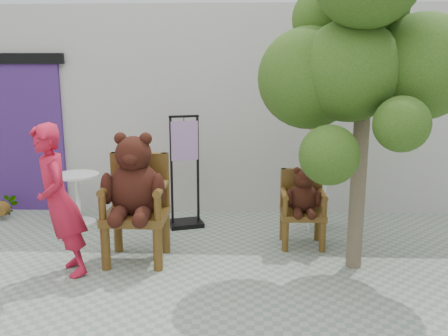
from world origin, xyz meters
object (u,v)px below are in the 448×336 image
at_px(display_stand, 185,184).
at_px(tree, 364,54).
at_px(stool_bucket, 316,182).
at_px(chair_small, 303,199).
at_px(person, 59,201).
at_px(chair_big, 135,189).
at_px(cafe_table, 78,193).

height_order(display_stand, tree, tree).
bearing_deg(stool_bucket, tree, -78.77).
xyz_separation_m(chair_small, person, (-2.59, -0.97, 0.22)).
bearing_deg(person, chair_big, 89.15).
bearing_deg(chair_big, display_stand, 71.52).
bearing_deg(chair_small, chair_big, -163.88).
bearing_deg(chair_small, tree, -51.05).
relative_size(chair_big, cafe_table, 2.06).
bearing_deg(stool_bucket, cafe_table, 178.53).
distance_m(cafe_table, display_stand, 1.50).
bearing_deg(cafe_table, chair_small, -12.54).
bearing_deg(display_stand, person, -142.70).
height_order(person, tree, tree).
bearing_deg(cafe_table, person, -76.06).
xyz_separation_m(person, display_stand, (1.08, 1.61, -0.21)).
height_order(chair_big, chair_small, chair_big).
bearing_deg(tree, stool_bucket, 101.23).
xyz_separation_m(chair_big, display_stand, (0.40, 1.19, -0.24)).
xyz_separation_m(chair_small, display_stand, (-1.50, 0.64, 0.01)).
height_order(chair_big, tree, tree).
xyz_separation_m(chair_big, tree, (2.38, -0.04, 1.44)).
bearing_deg(cafe_table, display_stand, -1.08).
xyz_separation_m(display_stand, stool_bucket, (1.75, -0.05, 0.06)).
relative_size(person, tree, 0.46).
bearing_deg(tree, person, -172.86).
height_order(cafe_table, display_stand, display_stand).
distance_m(chair_small, display_stand, 1.63).
relative_size(stool_bucket, tree, 0.42).
height_order(cafe_table, stool_bucket, stool_bucket).
bearing_deg(chair_big, person, -148.19).
bearing_deg(chair_small, cafe_table, 167.46).
bearing_deg(person, tree, 64.47).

